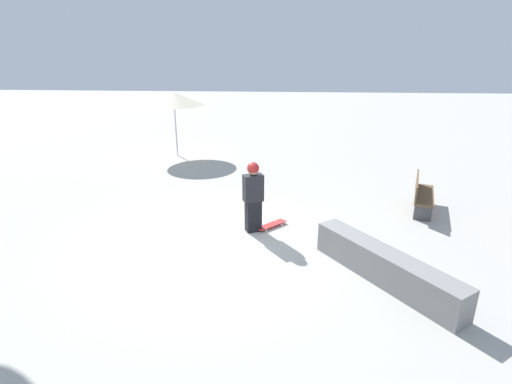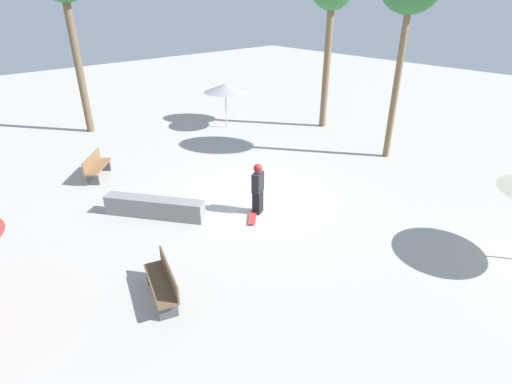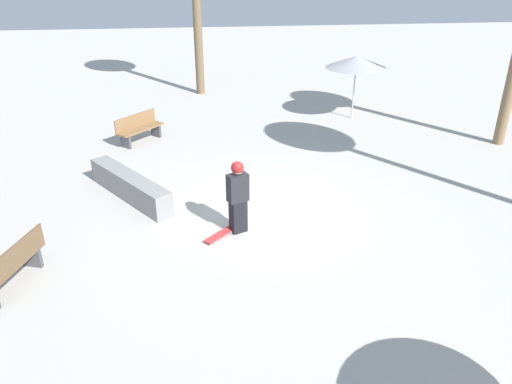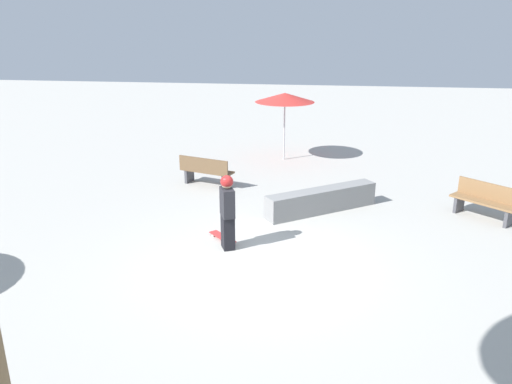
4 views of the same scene
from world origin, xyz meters
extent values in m
plane|color=#B2AFA8|center=(0.00, 0.00, 0.00)|extent=(60.00, 60.00, 0.00)
cube|color=black|center=(0.76, -0.65, 0.36)|extent=(0.35, 0.40, 0.72)
cube|color=#232328|center=(0.76, -0.65, 1.02)|extent=(0.39, 0.48, 0.60)
sphere|color=tan|center=(0.76, -0.65, 1.43)|extent=(0.24, 0.24, 0.24)
sphere|color=maroon|center=(0.76, -0.65, 1.46)|extent=(0.26, 0.26, 0.26)
cube|color=red|center=(0.96, -1.05, 0.06)|extent=(0.71, 0.71, 0.02)
cylinder|color=silver|center=(1.20, -1.17, 0.03)|extent=(0.06, 0.06, 0.05)
cylinder|color=silver|center=(1.08, -1.29, 0.03)|extent=(0.06, 0.06, 0.05)
cylinder|color=silver|center=(0.85, -0.82, 0.03)|extent=(0.06, 0.06, 0.05)
cylinder|color=silver|center=(0.73, -0.94, 0.03)|extent=(0.06, 0.06, 0.05)
cube|color=gray|center=(-1.14, -3.09, 0.29)|extent=(2.72, 2.15, 0.59)
cube|color=#47474C|center=(-5.47, -2.75, 0.20)|extent=(0.32, 0.35, 0.40)
cube|color=#47474C|center=(-4.54, -3.59, 0.20)|extent=(0.32, 0.35, 0.40)
cube|color=olive|center=(-5.01, -3.17, 0.42)|extent=(1.48, 1.40, 0.05)
cube|color=olive|center=(-5.14, -3.32, 0.65)|extent=(1.22, 1.10, 0.40)
cube|color=#47474C|center=(2.79, -5.01, 0.20)|extent=(0.20, 0.40, 0.40)
cube|color=#47474C|center=(1.61, -4.62, 0.20)|extent=(0.20, 0.40, 0.40)
cube|color=brown|center=(2.20, -4.82, 0.42)|extent=(1.66, 0.91, 0.05)
cube|color=brown|center=(2.26, -4.63, 0.65)|extent=(1.53, 0.53, 0.40)
cylinder|color=#B7B7BC|center=(0.25, -7.99, 1.09)|extent=(0.05, 0.05, 2.18)
cone|color=red|center=(0.25, -7.99, 2.13)|extent=(1.99, 1.99, 0.30)
camera|label=1|loc=(-7.36, -1.27, 3.90)|focal=28.00mm
camera|label=2|loc=(8.61, -7.87, 6.03)|focal=28.00mm
camera|label=3|loc=(9.91, -1.35, 5.41)|focal=35.00mm
camera|label=4|loc=(-1.19, 8.71, 4.49)|focal=35.00mm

